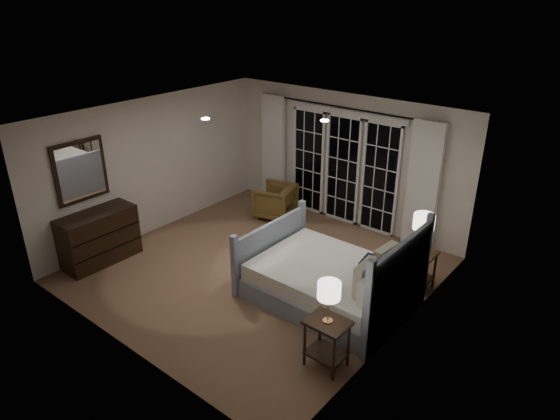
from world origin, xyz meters
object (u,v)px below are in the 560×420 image
Objects in this scene: bed at (332,281)px; nightstand_left at (327,337)px; lamp_right at (424,222)px; nightstand_right at (418,264)px; dresser at (99,237)px; lamp_left at (329,291)px; armchair at (275,201)px.

bed reaches higher than nightstand_left.
lamp_right is (0.82, 1.12, 0.78)m from bed.
bed is at bearing 121.22° from nightstand_left.
nightstand_right is (0.09, 2.32, -0.02)m from nightstand_left.
nightstand_left is 4.38m from dresser.
nightstand_left is 1.22× the size of lamp_left.
nightstand_right is 1.04× the size of lamp_right.
lamp_left reaches higher than armchair.
armchair is at bearing 70.59° from dresser.
armchair is at bearing 169.56° from nightstand_right.
lamp_left reaches higher than nightstand_left.
nightstand_right is 3.39m from armchair.
nightstand_left is at bearing 32.68° from armchair.
bed is at bearing 21.99° from dresser.
lamp_right reaches higher than lamp_left.
nightstand_left reaches higher than nightstand_right.
bed reaches higher than lamp_left.
dresser is (-3.65, -1.47, 0.11)m from bed.
lamp_right is at bearing 30.18° from dresser.
lamp_right is 3.47m from armchair.
bed is 1.58m from lamp_left.
armchair is 3.40m from dresser.
nightstand_right is 0.86× the size of armchair.
nightstand_right is 0.50× the size of dresser.
lamp_right is (0.09, 2.32, 0.68)m from nightstand_left.
lamp_right reaches higher than nightstand_left.
lamp_left is 4.43m from armchair.
lamp_right is at bearing 0.00° from nightstand_right.
nightstand_left is 1.08× the size of lamp_right.
lamp_left is at bearing -92.28° from lamp_right.
lamp_left is at bearing 3.62° from dresser.
dresser is (-4.37, -0.28, -0.63)m from lamp_left.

